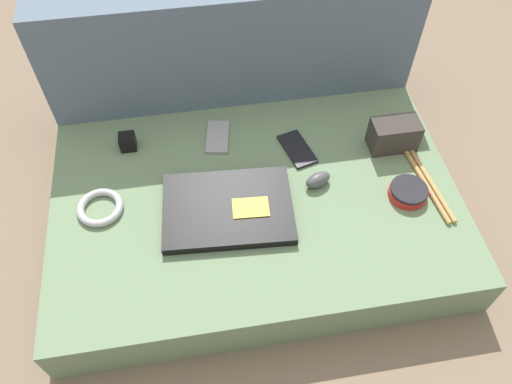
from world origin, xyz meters
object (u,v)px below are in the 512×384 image
(computer_mouse, at_px, (318,180))
(charger_brick, at_px, (128,142))
(laptop, at_px, (228,209))
(phone_black, at_px, (297,149))
(speaker_puck, at_px, (408,192))
(camera_pouch, at_px, (394,135))
(phone_silver, at_px, (218,137))

(computer_mouse, height_order, charger_brick, charger_brick)
(laptop, distance_m, phone_black, 0.28)
(computer_mouse, distance_m, charger_brick, 0.53)
(speaker_puck, xyz_separation_m, camera_pouch, (0.01, 0.17, 0.03))
(speaker_puck, height_order, camera_pouch, camera_pouch)
(phone_silver, bearing_deg, camera_pouch, -2.54)
(computer_mouse, relative_size, speaker_puck, 0.80)
(camera_pouch, bearing_deg, phone_silver, 167.50)
(speaker_puck, relative_size, camera_pouch, 0.77)
(phone_black, height_order, charger_brick, charger_brick)
(laptop, bearing_deg, camera_pouch, 21.48)
(phone_silver, bearing_deg, phone_black, -10.66)
(laptop, bearing_deg, phone_silver, 93.45)
(phone_black, xyz_separation_m, charger_brick, (-0.46, 0.08, 0.02))
(phone_silver, relative_size, phone_black, 0.92)
(laptop, relative_size, computer_mouse, 4.25)
(laptop, xyz_separation_m, computer_mouse, (0.24, 0.05, 0.01))
(charger_brick, bearing_deg, speaker_puck, -21.84)
(speaker_puck, distance_m, phone_black, 0.32)
(computer_mouse, distance_m, phone_silver, 0.32)
(laptop, xyz_separation_m, charger_brick, (-0.24, 0.26, 0.01))
(speaker_puck, bearing_deg, camera_pouch, 85.43)
(speaker_puck, relative_size, charger_brick, 2.14)
(phone_black, xyz_separation_m, camera_pouch, (0.26, -0.03, 0.04))
(laptop, bearing_deg, charger_brick, 137.29)
(laptop, bearing_deg, speaker_puck, 1.10)
(phone_black, bearing_deg, phone_silver, 144.58)
(charger_brick, bearing_deg, phone_silver, -1.17)
(laptop, height_order, charger_brick, charger_brick)
(speaker_puck, height_order, phone_black, speaker_puck)
(computer_mouse, height_order, phone_black, computer_mouse)
(phone_silver, relative_size, camera_pouch, 1.01)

